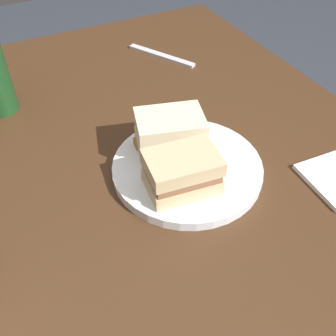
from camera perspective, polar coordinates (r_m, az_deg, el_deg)
dining_table at (r=0.95m, az=-2.04°, el=-19.33°), size 1.25×0.93×0.77m
plate at (r=0.66m, az=2.78°, el=-0.01°), size 0.25×0.25×0.02m
sandwich_half_left at (r=0.66m, az=0.29°, el=5.10°), size 0.11×0.13×0.07m
sandwich_half_right at (r=0.60m, az=2.06°, el=-0.57°), size 0.09×0.12×0.06m
potato_wedge_front at (r=0.68m, az=-2.06°, el=3.16°), size 0.04×0.06×0.01m
potato_wedge_middle at (r=0.69m, az=-3.12°, el=3.79°), size 0.03×0.04×0.01m
potato_wedge_back at (r=0.63m, az=-0.40°, el=0.06°), size 0.04×0.03×0.02m
napkin at (r=0.70m, az=23.04°, el=-1.59°), size 0.11×0.10×0.01m
fork at (r=0.99m, az=-0.97°, el=15.87°), size 0.16×0.10×0.01m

